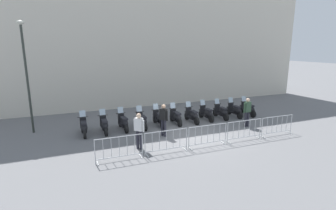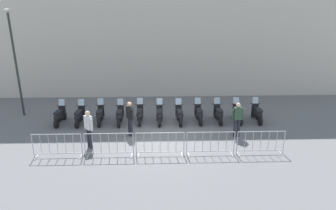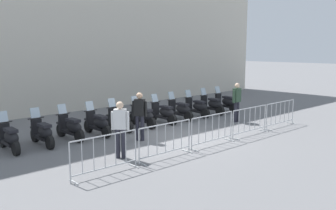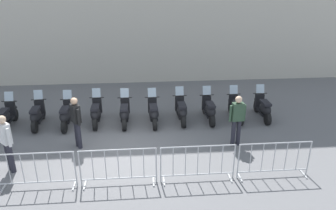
{
  "view_description": "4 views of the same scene",
  "coord_description": "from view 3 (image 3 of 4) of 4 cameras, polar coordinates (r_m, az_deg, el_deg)",
  "views": [
    {
      "loc": [
        -7.99,
        -10.89,
        4.85
      ],
      "look_at": [
        -0.02,
        2.46,
        1.18
      ],
      "focal_mm": 28.14,
      "sensor_mm": 36.0,
      "label": 1
    },
    {
      "loc": [
        -2.05,
        -12.44,
        5.79
      ],
      "look_at": [
        0.69,
        1.5,
        1.2
      ],
      "focal_mm": 30.85,
      "sensor_mm": 36.0,
      "label": 2
    },
    {
      "loc": [
        -10.62,
        -8.07,
        3.38
      ],
      "look_at": [
        1.03,
        1.33,
        0.92
      ],
      "focal_mm": 39.18,
      "sensor_mm": 36.0,
      "label": 3
    },
    {
      "loc": [
        -0.72,
        -8.87,
        5.16
      ],
      "look_at": [
        1.89,
        1.55,
        0.84
      ],
      "focal_mm": 33.72,
      "sensor_mm": 36.0,
      "label": 4
    }
  ],
  "objects": [
    {
      "name": "motorcycle_4",
      "position": [
        14.69,
        -7.45,
        -2.22
      ],
      "size": [
        0.62,
        1.72,
        1.24
      ],
      "color": "black",
      "rests_on": "ground"
    },
    {
      "name": "officer_near_row_end",
      "position": [
        12.99,
        -4.43,
        -1.33
      ],
      "size": [
        0.34,
        0.51,
        1.73
      ],
      "color": "#23232D",
      "rests_on": "ground"
    },
    {
      "name": "motorcycle_5",
      "position": [
        15.23,
        -3.88,
        -1.75
      ],
      "size": [
        0.65,
        1.72,
        1.24
      ],
      "color": "black",
      "rests_on": "ground"
    },
    {
      "name": "barrier_segment_1",
      "position": [
        11.05,
        -0.39,
        -5.65
      ],
      "size": [
        2.01,
        0.74,
        1.07
      ],
      "color": "#B2B5B7",
      "rests_on": "ground"
    },
    {
      "name": "motorcycle_2",
      "position": [
        13.59,
        -14.87,
        -3.4
      ],
      "size": [
        0.57,
        1.73,
        1.24
      ],
      "color": "black",
      "rests_on": "ground"
    },
    {
      "name": "motorcycle_3",
      "position": [
        14.03,
        -10.82,
        -2.86
      ],
      "size": [
        0.62,
        1.72,
        1.24
      ],
      "color": "black",
      "rests_on": "ground"
    },
    {
      "name": "motorcycle_7",
      "position": [
        16.66,
        1.86,
        -0.77
      ],
      "size": [
        0.61,
        1.72,
        1.24
      ],
      "color": "black",
      "rests_on": "ground"
    },
    {
      "name": "motorcycle_8",
      "position": [
        17.39,
        4.48,
        -0.36
      ],
      "size": [
        0.62,
        1.72,
        1.24
      ],
      "color": "black",
      "rests_on": "ground"
    },
    {
      "name": "ground_plane",
      "position": [
        13.76,
        1.61,
        -4.88
      ],
      "size": [
        120.0,
        120.0,
        0.0
      ],
      "primitive_type": "plane",
      "color": "slate"
    },
    {
      "name": "motorcycle_1",
      "position": [
        13.07,
        -18.91,
        -4.11
      ],
      "size": [
        0.65,
        1.72,
        1.24
      ],
      "color": "black",
      "rests_on": "ground"
    },
    {
      "name": "motorcycle_6",
      "position": [
        15.87,
        -0.72,
        -1.27
      ],
      "size": [
        0.59,
        1.72,
        1.24
      ],
      "color": "black",
      "rests_on": "ground"
    },
    {
      "name": "barrier_segment_0",
      "position": [
        9.83,
        -9.78,
        -7.7
      ],
      "size": [
        2.01,
        0.74,
        1.07
      ],
      "color": "#B2B5B7",
      "rests_on": "ground"
    },
    {
      "name": "motorcycle_9",
      "position": [
        18.18,
        6.8,
        0.02
      ],
      "size": [
        0.64,
        1.72,
        1.24
      ],
      "color": "black",
      "rests_on": "ground"
    },
    {
      "name": "barrier_segment_4",
      "position": [
        15.89,
        17.06,
        -1.43
      ],
      "size": [
        2.01,
        0.74,
        1.07
      ],
      "color": "#B2B5B7",
      "rests_on": "ground"
    },
    {
      "name": "barrier_segment_3",
      "position": [
        14.14,
        12.6,
        -2.54
      ],
      "size": [
        2.01,
        0.74,
        1.07
      ],
      "color": "#B2B5B7",
      "rests_on": "ground"
    },
    {
      "name": "officer_mid_plaza",
      "position": [
        11.03,
        -7.44,
        -3.3
      ],
      "size": [
        0.39,
        0.46,
        1.73
      ],
      "color": "#23232D",
      "rests_on": "ground"
    },
    {
      "name": "barrier_segment_2",
      "position": [
        12.51,
        6.92,
        -3.93
      ],
      "size": [
        2.01,
        0.74,
        1.07
      ],
      "color": "#B2B5B7",
      "rests_on": "ground"
    },
    {
      "name": "motorcycle_0",
      "position": [
        12.73,
        -23.44,
        -4.73
      ],
      "size": [
        0.66,
        1.72,
        1.24
      ],
      "color": "black",
      "rests_on": "ground"
    },
    {
      "name": "officer_by_barriers",
      "position": [
        16.4,
        10.65,
        0.78
      ],
      "size": [
        0.55,
        0.25,
        1.73
      ],
      "color": "#23232D",
      "rests_on": "ground"
    },
    {
      "name": "motorcycle_10",
      "position": [
        18.99,
        8.95,
        0.37
      ],
      "size": [
        0.66,
        1.72,
        1.24
      ],
      "color": "black",
      "rests_on": "ground"
    }
  ]
}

